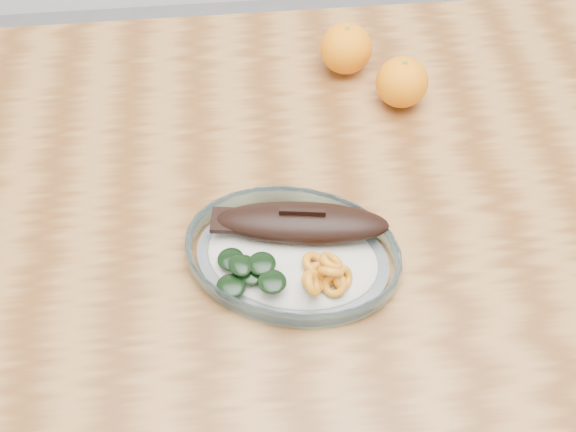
# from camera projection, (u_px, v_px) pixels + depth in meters

# --- Properties ---
(ground) EXTENTS (3.00, 3.00, 0.00)m
(ground) POSITION_uv_depth(u_px,v_px,m) (324.00, 396.00, 1.63)
(ground) COLOR slate
(ground) RESTS_ON ground
(dining_table) EXTENTS (1.20, 0.80, 0.75)m
(dining_table) POSITION_uv_depth(u_px,v_px,m) (341.00, 219.00, 1.12)
(dining_table) COLOR brown
(dining_table) RESTS_ON ground
(plated_meal) EXTENTS (0.64, 0.64, 0.08)m
(plated_meal) POSITION_uv_depth(u_px,v_px,m) (293.00, 252.00, 0.94)
(plated_meal) COLOR white
(plated_meal) RESTS_ON dining_table
(orange_left) EXTENTS (0.08, 0.08, 0.08)m
(orange_left) POSITION_uv_depth(u_px,v_px,m) (346.00, 49.00, 1.15)
(orange_left) COLOR #FF6B05
(orange_left) RESTS_ON dining_table
(orange_right) EXTENTS (0.08, 0.08, 0.08)m
(orange_right) POSITION_uv_depth(u_px,v_px,m) (402.00, 82.00, 1.11)
(orange_right) COLOR #FF6B05
(orange_right) RESTS_ON dining_table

